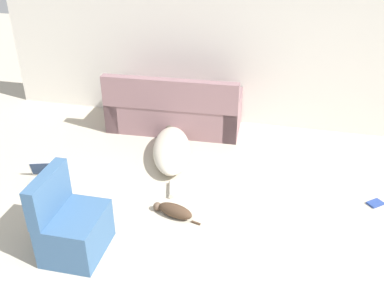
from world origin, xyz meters
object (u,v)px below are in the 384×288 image
object	(u,v)px
book_blue	(375,203)
side_chair	(71,226)
laptop_open	(43,174)
couch	(174,111)
dog	(172,146)
cat	(174,211)

from	to	relation	value
book_blue	side_chair	bearing A→B (deg)	-153.46
book_blue	laptop_open	bearing A→B (deg)	-173.95
laptop_open	book_blue	xyz separation A→B (m)	(3.97, 0.42, -0.06)
couch	book_blue	xyz separation A→B (m)	(2.76, -1.32, -0.28)
couch	dog	distance (m)	0.84
couch	side_chair	xyz separation A→B (m)	(-0.24, -2.81, -0.00)
dog	cat	world-z (taller)	dog
dog	side_chair	xyz separation A→B (m)	(-0.42, -2.01, 0.15)
couch	side_chair	size ratio (longest dim) A/B	2.34
dog	side_chair	bearing A→B (deg)	152.66
cat	laptop_open	xyz separation A→B (m)	(-1.78, 0.33, 0.00)
cat	laptop_open	world-z (taller)	laptop_open
laptop_open	book_blue	bearing A→B (deg)	-11.67
book_blue	dog	bearing A→B (deg)	168.59
cat	dog	bearing A→B (deg)	-57.63
dog	book_blue	distance (m)	2.63
dog	laptop_open	world-z (taller)	dog
side_chair	cat	bearing A→B (deg)	-48.48
dog	book_blue	bearing A→B (deg)	-116.91
book_blue	side_chair	world-z (taller)	side_chair
dog	side_chair	distance (m)	2.06
dog	book_blue	world-z (taller)	dog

